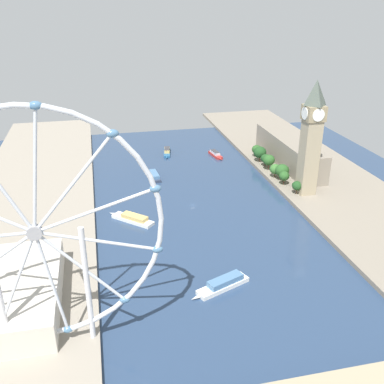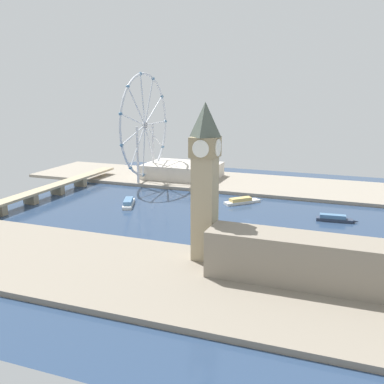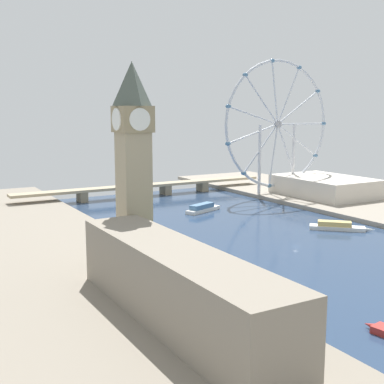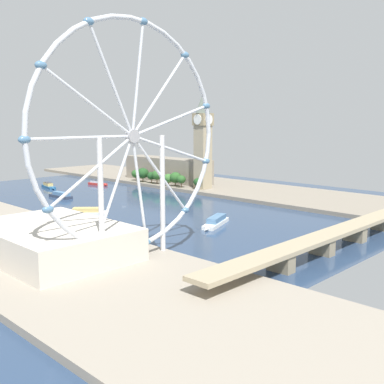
{
  "view_description": "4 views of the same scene",
  "coord_description": "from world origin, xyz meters",
  "px_view_note": "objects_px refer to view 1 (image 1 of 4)",
  "views": [
    {
      "loc": [
        65.03,
        288.77,
        142.36
      ],
      "look_at": [
        -0.52,
        -4.95,
        8.44
      ],
      "focal_mm": 41.26,
      "sensor_mm": 36.0,
      "label": 1
    },
    {
      "loc": [
        -312.95,
        -74.45,
        98.17
      ],
      "look_at": [
        17.94,
        50.8,
        13.26
      ],
      "focal_mm": 42.16,
      "sensor_mm": 36.0,
      "label": 2
    },
    {
      "loc": [
        -175.02,
        -196.09,
        69.3
      ],
      "look_at": [
        -19.68,
        72.84,
        19.97
      ],
      "focal_mm": 48.09,
      "sensor_mm": 36.0,
      "label": 3
    },
    {
      "loc": [
        220.85,
        291.14,
        65.65
      ],
      "look_at": [
        -11.14,
        64.77,
        15.04
      ],
      "focal_mm": 43.53,
      "sensor_mm": 36.0,
      "label": 4
    }
  ],
  "objects_px": {
    "ferris_wheel": "(35,234)",
    "tour_boat_4": "(216,154)",
    "clock_tower": "(311,137)",
    "tour_boat_3": "(154,175)",
    "riverside_hall": "(4,295)",
    "tour_boat_0": "(223,284)",
    "tour_boat_2": "(133,219)",
    "parliament_block": "(289,151)",
    "tour_boat_1": "(167,152)"
  },
  "relations": [
    {
      "from": "riverside_hall",
      "to": "tour_boat_3",
      "type": "height_order",
      "value": "riverside_hall"
    },
    {
      "from": "ferris_wheel",
      "to": "riverside_hall",
      "type": "height_order",
      "value": "ferris_wheel"
    },
    {
      "from": "parliament_block",
      "to": "tour_boat_3",
      "type": "xyz_separation_m",
      "value": [
        122.31,
        -1.14,
        -12.78
      ]
    },
    {
      "from": "ferris_wheel",
      "to": "tour_boat_1",
      "type": "bearing_deg",
      "value": -110.53
    },
    {
      "from": "riverside_hall",
      "to": "tour_boat_1",
      "type": "xyz_separation_m",
      "value": [
        -116.9,
        -217.55,
        -8.09
      ]
    },
    {
      "from": "ferris_wheel",
      "to": "tour_boat_1",
      "type": "height_order",
      "value": "ferris_wheel"
    },
    {
      "from": "tour_boat_2",
      "to": "tour_boat_4",
      "type": "distance_m",
      "value": 149.66
    },
    {
      "from": "tour_boat_1",
      "to": "tour_boat_3",
      "type": "distance_m",
      "value": 62.54
    },
    {
      "from": "tour_boat_4",
      "to": "ferris_wheel",
      "type": "bearing_deg",
      "value": -39.58
    },
    {
      "from": "clock_tower",
      "to": "parliament_block",
      "type": "relative_size",
      "value": 0.8
    },
    {
      "from": "parliament_block",
      "to": "tour_boat_0",
      "type": "height_order",
      "value": "parliament_block"
    },
    {
      "from": "clock_tower",
      "to": "parliament_block",
      "type": "height_order",
      "value": "clock_tower"
    },
    {
      "from": "tour_boat_0",
      "to": "tour_boat_2",
      "type": "relative_size",
      "value": 1.16
    },
    {
      "from": "tour_boat_3",
      "to": "tour_boat_4",
      "type": "height_order",
      "value": "tour_boat_3"
    },
    {
      "from": "tour_boat_0",
      "to": "tour_boat_1",
      "type": "relative_size",
      "value": 1.17
    },
    {
      "from": "tour_boat_4",
      "to": "riverside_hall",
      "type": "bearing_deg",
      "value": -47.67
    },
    {
      "from": "ferris_wheel",
      "to": "tour_boat_3",
      "type": "height_order",
      "value": "ferris_wheel"
    },
    {
      "from": "parliament_block",
      "to": "tour_boat_3",
      "type": "bearing_deg",
      "value": -0.53
    },
    {
      "from": "riverside_hall",
      "to": "tour_boat_0",
      "type": "relative_size",
      "value": 2.14
    },
    {
      "from": "clock_tower",
      "to": "tour_boat_3",
      "type": "height_order",
      "value": "clock_tower"
    },
    {
      "from": "parliament_block",
      "to": "ferris_wheel",
      "type": "distance_m",
      "value": 273.58
    },
    {
      "from": "clock_tower",
      "to": "ferris_wheel",
      "type": "height_order",
      "value": "ferris_wheel"
    },
    {
      "from": "parliament_block",
      "to": "tour_boat_4",
      "type": "xyz_separation_m",
      "value": [
        56.31,
        -42.9,
        -12.92
      ]
    },
    {
      "from": "parliament_block",
      "to": "tour_boat_4",
      "type": "relative_size",
      "value": 4.14
    },
    {
      "from": "tour_boat_1",
      "to": "ferris_wheel",
      "type": "bearing_deg",
      "value": -9.86
    },
    {
      "from": "ferris_wheel",
      "to": "tour_boat_4",
      "type": "distance_m",
      "value": 274.63
    },
    {
      "from": "tour_boat_2",
      "to": "tour_boat_0",
      "type": "bearing_deg",
      "value": 158.23
    },
    {
      "from": "tour_boat_2",
      "to": "riverside_hall",
      "type": "bearing_deg",
      "value": 93.3
    },
    {
      "from": "tour_boat_1",
      "to": "tour_boat_3",
      "type": "xyz_separation_m",
      "value": [
        21.21,
        58.83,
        -0.03
      ]
    },
    {
      "from": "ferris_wheel",
      "to": "riverside_hall",
      "type": "bearing_deg",
      "value": -51.82
    },
    {
      "from": "ferris_wheel",
      "to": "tour_boat_0",
      "type": "distance_m",
      "value": 105.13
    },
    {
      "from": "parliament_block",
      "to": "tour_boat_0",
      "type": "xyz_separation_m",
      "value": [
        108.5,
        162.04,
        -12.54
      ]
    },
    {
      "from": "ferris_wheel",
      "to": "tour_boat_4",
      "type": "bearing_deg",
      "value": -120.8
    },
    {
      "from": "tour_boat_4",
      "to": "parliament_block",
      "type": "bearing_deg",
      "value": 43.92
    },
    {
      "from": "clock_tower",
      "to": "tour_boat_3",
      "type": "distance_m",
      "value": 134.04
    },
    {
      "from": "riverside_hall",
      "to": "tour_boat_4",
      "type": "distance_m",
      "value": 257.69
    },
    {
      "from": "parliament_block",
      "to": "ferris_wheel",
      "type": "height_order",
      "value": "ferris_wheel"
    },
    {
      "from": "tour_boat_3",
      "to": "parliament_block",
      "type": "bearing_deg",
      "value": -94.75
    },
    {
      "from": "ferris_wheel",
      "to": "tour_boat_1",
      "type": "distance_m",
      "value": 270.65
    },
    {
      "from": "clock_tower",
      "to": "tour_boat_1",
      "type": "relative_size",
      "value": 2.88
    },
    {
      "from": "tour_boat_1",
      "to": "tour_boat_4",
      "type": "distance_m",
      "value": 47.94
    },
    {
      "from": "tour_boat_2",
      "to": "parliament_block",
      "type": "bearing_deg",
      "value": -109.28
    },
    {
      "from": "ferris_wheel",
      "to": "tour_boat_1",
      "type": "relative_size",
      "value": 3.55
    },
    {
      "from": "tour_boat_0",
      "to": "tour_boat_1",
      "type": "distance_m",
      "value": 222.14
    },
    {
      "from": "ferris_wheel",
      "to": "tour_boat_2",
      "type": "bearing_deg",
      "value": -112.21
    },
    {
      "from": "riverside_hall",
      "to": "tour_boat_1",
      "type": "relative_size",
      "value": 2.5
    },
    {
      "from": "parliament_block",
      "to": "tour_boat_1",
      "type": "xyz_separation_m",
      "value": [
        101.1,
        -59.97,
        -12.75
      ]
    },
    {
      "from": "clock_tower",
      "to": "riverside_hall",
      "type": "xyz_separation_m",
      "value": [
        204.61,
        95.37,
        -37.61
      ]
    },
    {
      "from": "ferris_wheel",
      "to": "tour_boat_3",
      "type": "distance_m",
      "value": 209.85
    },
    {
      "from": "tour_boat_1",
      "to": "parliament_block",
      "type": "bearing_deg",
      "value": 69.99
    }
  ]
}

